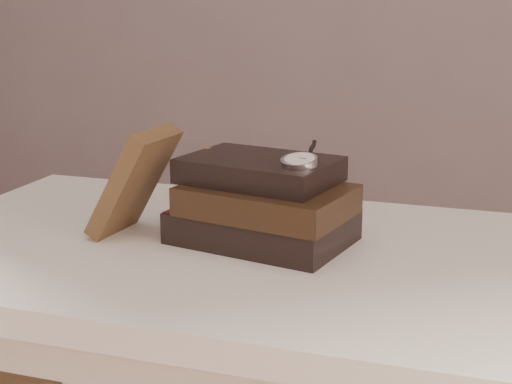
% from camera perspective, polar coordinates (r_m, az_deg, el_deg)
% --- Properties ---
extents(table, '(1.00, 0.60, 0.75)m').
position_cam_1_polar(table, '(1.14, -1.75, -8.36)').
color(table, silver).
rests_on(table, ground).
extents(book_stack, '(0.28, 0.22, 0.12)m').
position_cam_1_polar(book_stack, '(1.11, 0.56, -0.90)').
color(book_stack, black).
rests_on(book_stack, table).
extents(journal, '(0.12, 0.12, 0.17)m').
position_cam_1_polar(journal, '(1.14, -9.22, 0.77)').
color(journal, '#3F2A18').
rests_on(journal, table).
extents(pocket_watch, '(0.06, 0.16, 0.02)m').
position_cam_1_polar(pocket_watch, '(1.05, 3.37, 2.42)').
color(pocket_watch, silver).
rests_on(pocket_watch, book_stack).
extents(eyeglasses, '(0.13, 0.14, 0.05)m').
position_cam_1_polar(eyeglasses, '(1.22, -1.18, 1.18)').
color(eyeglasses, silver).
rests_on(eyeglasses, book_stack).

